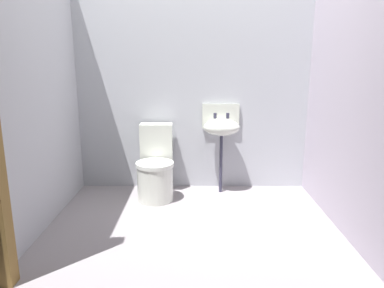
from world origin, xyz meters
name	(u,v)px	position (x,y,z in m)	size (l,w,h in m)	color
ground_plane	(192,229)	(0.00, 0.00, -0.04)	(3.01, 2.48, 0.08)	gray
wall_back	(193,83)	(0.00, 1.09, 1.22)	(3.01, 0.10, 2.43)	#AEB1B9
wall_left	(36,90)	(-1.36, 0.10, 1.22)	(0.10, 2.28, 2.43)	#AFB0B8
wall_right	(349,90)	(1.36, 0.10, 1.22)	(0.10, 2.28, 2.43)	#B5AABA
toilet_near_wall	(156,169)	(-0.40, 0.69, 0.32)	(0.41, 0.60, 0.78)	silver
sink	(221,127)	(0.32, 0.88, 0.75)	(0.42, 0.35, 0.99)	#333246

